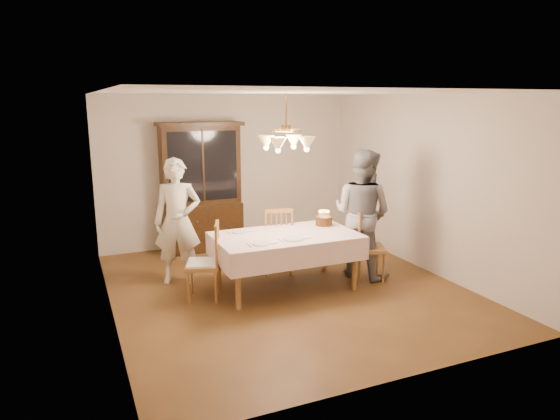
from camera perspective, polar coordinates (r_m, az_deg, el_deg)
name	(u,v)px	position (r m, az deg, el deg)	size (l,w,h in m)	color
ground	(286,288)	(6.89, 0.67, -8.89)	(5.00, 5.00, 0.00)	#523317
room_shell	(286,173)	(6.48, 0.70, 4.24)	(5.00, 5.00, 5.00)	white
dining_table	(286,240)	(6.67, 0.68, -3.42)	(1.90, 1.10, 0.76)	brown
china_hutch	(201,189)	(8.50, -8.98, 2.35)	(1.38, 0.54, 2.16)	black
chair_far_side	(277,243)	(7.36, -0.31, -3.83)	(0.54, 0.52, 1.00)	brown
chair_left_end	(204,265)	(6.46, -8.73, -6.22)	(0.54, 0.55, 1.00)	brown
chair_right_end	(368,249)	(7.21, 10.07, -4.38)	(0.55, 0.56, 1.00)	brown
elderly_woman	(177,221)	(7.00, -11.64, -1.30)	(0.64, 0.42, 1.75)	#ECE5C7
adult_in_grey	(362,214)	(7.22, 9.33, -0.41)	(0.89, 0.70, 1.84)	slate
birthday_cake	(324,221)	(7.09, 5.03, -1.31)	(0.30, 0.30, 0.22)	white
place_setting_near_left	(262,243)	(6.21, -2.04, -3.83)	(0.37, 0.23, 0.02)	white
place_setting_near_right	(295,238)	(6.43, 1.67, -3.28)	(0.42, 0.27, 0.02)	white
place_setting_far_left	(241,231)	(6.79, -4.43, -2.46)	(0.38, 0.24, 0.02)	white
chandelier	(286,142)	(6.44, 0.71, 7.73)	(0.62, 0.62, 0.73)	#BF8C3F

